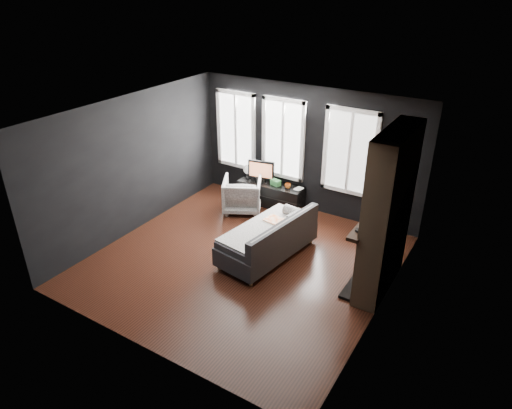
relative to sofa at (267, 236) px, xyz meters
The scene contains 18 objects.
floor 0.65m from the sofa, 124.72° to the right, with size 5.00×5.00×0.00m, color black.
ceiling 2.33m from the sofa, 124.72° to the right, with size 5.00×5.00×0.00m, color white.
wall_back 2.31m from the sofa, 97.59° to the left, with size 5.00×0.02×2.70m, color black.
wall_left 2.96m from the sofa, behind, with size 0.02×5.00×2.70m, color black.
wall_right 2.44m from the sofa, 10.29° to the right, with size 0.02×5.00×2.70m, color black.
windows 2.93m from the sofa, 109.53° to the left, with size 4.00×0.16×1.76m, color white, non-canonical shape.
fireplace 2.23m from the sofa, ahead, with size 0.70×1.62×2.70m, color #93724C, non-canonical shape.
sofa is the anchor object (origin of this frame).
stripe_pillow 0.55m from the sofa, 56.74° to the left, with size 0.07×0.30×0.30m, color gray.
armchair 1.88m from the sofa, 137.11° to the left, with size 0.80×0.75×0.82m, color white.
media_console 2.09m from the sofa, 117.99° to the left, with size 1.49×0.46×0.51m, color black, non-canonical shape.
monitor 2.25m from the sofa, 123.99° to the left, with size 0.61×0.13×0.54m, color black, non-canonical shape.
desk_fan 2.44m from the sofa, 130.59° to the left, with size 0.23×0.23×0.33m, color #969696, non-canonical shape.
mug 1.91m from the sofa, 107.09° to the left, with size 0.13×0.10×0.13m, color #C95F1A.
book 1.96m from the sofa, 102.02° to the left, with size 0.15×0.02×0.21m, color tan.
storage_box 2.02m from the sofa, 115.26° to the left, with size 0.22×0.14×0.12m, color #307137.
mantel_vase 2.09m from the sofa, 20.06° to the left, with size 0.21×0.21×0.21m, color orange.
mantel_clock 1.99m from the sofa, 11.29° to the right, with size 0.11×0.11×0.04m, color black.
Camera 1 is at (3.81, -5.74, 4.67)m, focal length 32.00 mm.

